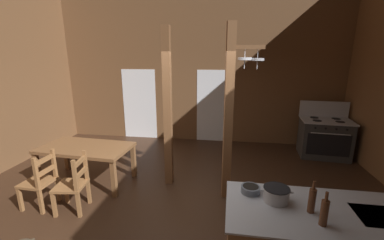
% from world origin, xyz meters
% --- Properties ---
extents(ground_plane, '(8.59, 7.95, 0.10)m').
position_xyz_m(ground_plane, '(0.00, 0.00, -0.05)').
color(ground_plane, '#382316').
extents(wall_back, '(8.59, 0.14, 4.58)m').
position_xyz_m(wall_back, '(0.00, 3.64, 2.29)').
color(wall_back, brown).
rests_on(wall_back, ground_plane).
extents(glazed_door_back_left, '(1.00, 0.01, 2.05)m').
position_xyz_m(glazed_door_back_left, '(-1.75, 3.57, 1.02)').
color(glazed_door_back_left, white).
rests_on(glazed_door_back_left, ground_plane).
extents(glazed_panel_back_right, '(0.84, 0.01, 2.05)m').
position_xyz_m(glazed_panel_back_right, '(0.39, 3.57, 1.02)').
color(glazed_panel_back_right, white).
rests_on(glazed_panel_back_right, ground_plane).
extents(stove_range, '(1.21, 0.91, 1.32)m').
position_xyz_m(stove_range, '(3.22, 2.81, 0.48)').
color(stove_range, '#313131').
rests_on(stove_range, ground_plane).
extents(support_post_with_pot_rack, '(0.61, 0.26, 2.93)m').
position_xyz_m(support_post_with_pot_rack, '(0.88, 0.63, 1.57)').
color(support_post_with_pot_rack, brown).
rests_on(support_post_with_pot_rack, ground_plane).
extents(support_post_center, '(0.14, 0.14, 2.93)m').
position_xyz_m(support_post_center, '(-0.25, 0.95, 1.47)').
color(support_post_center, brown).
rests_on(support_post_center, ground_plane).
extents(dining_table, '(1.76, 1.03, 0.74)m').
position_xyz_m(dining_table, '(-1.84, 0.76, 0.65)').
color(dining_table, brown).
rests_on(dining_table, ground_plane).
extents(ladderback_chair_near_window, '(0.46, 0.46, 0.95)m').
position_xyz_m(ladderback_chair_near_window, '(-2.14, -0.13, 0.45)').
color(ladderback_chair_near_window, olive).
rests_on(ladderback_chair_near_window, ground_plane).
extents(ladderback_chair_by_post, '(0.50, 0.50, 0.95)m').
position_xyz_m(ladderback_chair_by_post, '(-1.54, -0.14, 0.45)').
color(ladderback_chair_by_post, olive).
rests_on(ladderback_chair_by_post, ground_plane).
extents(stockpot_on_counter, '(0.35, 0.28, 0.16)m').
position_xyz_m(stockpot_on_counter, '(1.39, -0.87, 0.97)').
color(stockpot_on_counter, '#A8AAB2').
rests_on(stockpot_on_counter, kitchen_island).
extents(mixing_bowl_on_counter, '(0.22, 0.22, 0.08)m').
position_xyz_m(mixing_bowl_on_counter, '(1.13, -0.73, 0.93)').
color(mixing_bowl_on_counter, slate).
rests_on(mixing_bowl_on_counter, kitchen_island).
extents(bottle_tall_on_counter, '(0.07, 0.07, 0.35)m').
position_xyz_m(bottle_tall_on_counter, '(1.70, -1.03, 1.03)').
color(bottle_tall_on_counter, '#56331E').
rests_on(bottle_tall_on_counter, kitchen_island).
extents(bottle_short_on_counter, '(0.07, 0.07, 0.34)m').
position_xyz_m(bottle_short_on_counter, '(1.75, -1.22, 1.03)').
color(bottle_short_on_counter, '#56331E').
rests_on(bottle_short_on_counter, kitchen_island).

